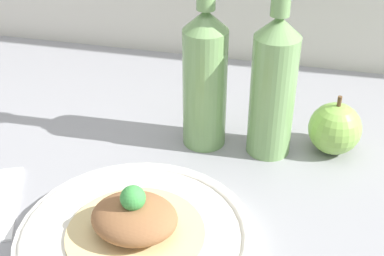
{
  "coord_description": "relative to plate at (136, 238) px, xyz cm",
  "views": [
    {
      "loc": [
        8.98,
        -49.05,
        47.61
      ],
      "look_at": [
        -4.82,
        8.22,
        10.2
      ],
      "focal_mm": 50.0,
      "sensor_mm": 36.0,
      "label": 1
    }
  ],
  "objects": [
    {
      "name": "plate",
      "position": [
        0.0,
        0.0,
        0.0
      ],
      "size": [
        29.36,
        29.36,
        2.31
      ],
      "color": "silver",
      "rests_on": "ground_plane"
    },
    {
      "name": "cider_bottle_right",
      "position": [
        13.26,
        24.62,
        10.53
      ],
      "size": [
        6.7,
        6.7,
        29.15
      ],
      "color": "#729E5B",
      "rests_on": "ground_plane"
    },
    {
      "name": "apple",
      "position": [
        22.98,
        26.73,
        2.8
      ],
      "size": [
        8.04,
        8.04,
        9.58
      ],
      "color": "#84B74C",
      "rests_on": "ground_plane"
    },
    {
      "name": "ground_plane",
      "position": [
        8.91,
        4.09,
        -3.23
      ],
      "size": [
        180.0,
        110.0,
        4.0
      ],
      "primitive_type": "cube",
      "color": "gray"
    },
    {
      "name": "plated_food",
      "position": [
        0.0,
        0.0,
        2.93
      ],
      "size": [
        16.99,
        16.99,
        7.17
      ],
      "color": "#D6BC7F",
      "rests_on": "plate"
    },
    {
      "name": "cider_bottle_left",
      "position": [
        3.09,
        24.62,
        10.53
      ],
      "size": [
        6.7,
        6.7,
        29.15
      ],
      "color": "#729E5B",
      "rests_on": "ground_plane"
    }
  ]
}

